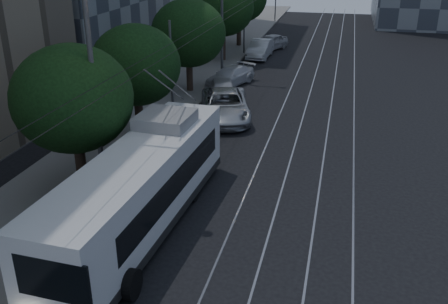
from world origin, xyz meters
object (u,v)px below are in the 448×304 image
object	(u,v)px
car_white_a	(223,91)
streetlamp_far	(227,0)
pickup_silver	(225,105)
trolleybus	(142,187)
streetlamp_near	(102,68)
car_white_c	(260,49)
car_white_d	(270,42)
car_white_b	(230,76)

from	to	relation	value
car_white_a	streetlamp_far	distance (m)	7.82
pickup_silver	car_white_a	distance (m)	3.21
trolleybus	car_white_a	world-z (taller)	trolleybus
trolleybus	streetlamp_near	size ratio (longest dim) A/B	1.31
car_white_c	streetlamp_near	world-z (taller)	streetlamp_near
car_white_d	streetlamp_far	size ratio (longest dim) A/B	0.45
pickup_silver	streetlamp_far	bearing A→B (deg)	86.35
trolleybus	streetlamp_far	size ratio (longest dim) A/B	1.25
car_white_a	car_white_c	bearing A→B (deg)	72.91
streetlamp_far	trolleybus	bearing A→B (deg)	-84.97
pickup_silver	streetlamp_near	distance (m)	12.23
pickup_silver	car_white_c	xyz separation A→B (m)	(-0.78, 16.81, -0.04)
pickup_silver	streetlamp_far	distance (m)	10.42
car_white_b	car_white_d	bearing A→B (deg)	107.65
car_white_a	car_white_b	bearing A→B (deg)	79.71
car_white_d	streetlamp_far	xyz separation A→B (m)	(-1.57, -11.44, 5.09)
car_white_b	car_white_a	bearing A→B (deg)	-61.79
car_white_c	streetlamp_far	world-z (taller)	streetlamp_far
car_white_a	streetlamp_far	bearing A→B (deg)	83.89
streetlamp_near	pickup_silver	bearing A→B (deg)	79.87
pickup_silver	car_white_d	world-z (taller)	pickup_silver
pickup_silver	car_white_c	distance (m)	16.83
pickup_silver	streetlamp_far	xyz separation A→B (m)	(-1.98, 8.94, 4.99)
car_white_b	car_white_d	distance (m)	13.10
car_white_d	streetlamp_near	distance (m)	31.88
car_white_a	car_white_c	size ratio (longest dim) A/B	0.93
car_white_b	car_white_c	world-z (taller)	car_white_c
car_white_a	pickup_silver	bearing A→B (deg)	-90.62
car_white_c	car_white_d	world-z (taller)	car_white_c
car_white_b	streetlamp_near	xyz separation A→B (m)	(-0.62, -18.40, 4.91)
car_white_b	car_white_d	world-z (taller)	car_white_d
pickup_silver	car_white_c	world-z (taller)	pickup_silver
car_white_d	streetlamp_near	size ratio (longest dim) A/B	0.47
car_white_b	car_white_d	xyz separation A→B (m)	(0.96, 13.07, 0.07)
car_white_a	car_white_d	distance (m)	17.30
pickup_silver	car_white_a	bearing A→B (deg)	89.93
streetlamp_far	car_white_c	bearing A→B (deg)	81.39
streetlamp_far	car_white_b	bearing A→B (deg)	-69.21
car_white_b	trolleybus	bearing A→B (deg)	-64.49
streetlamp_near	streetlamp_far	world-z (taller)	streetlamp_far
trolleybus	car_white_c	world-z (taller)	trolleybus
trolleybus	car_white_d	size ratio (longest dim) A/B	2.79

